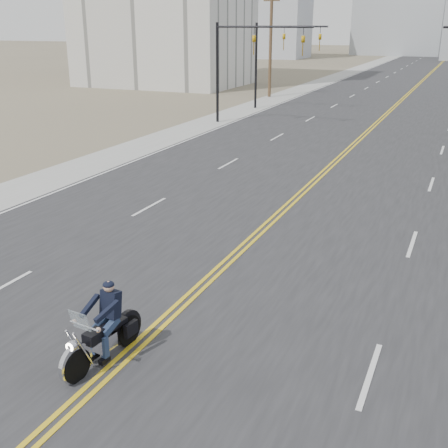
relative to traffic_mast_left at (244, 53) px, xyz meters
name	(u,v)px	position (x,y,z in m)	size (l,w,h in m)	color
ground_plane	(47,431)	(8.98, -32.00, -4.94)	(400.00, 400.00, 0.00)	#776D56
road	(421,82)	(8.98, 38.00, -4.93)	(20.00, 200.00, 0.01)	#303033
sidewalk_left	(331,79)	(-2.52, 38.00, -4.93)	(3.00, 200.00, 0.01)	#A5A5A0
traffic_mast_left	(244,53)	(0.00, 0.00, 0.00)	(7.10, 0.26, 7.00)	black
traffic_mast_far	(275,50)	(-0.33, 8.00, -0.06)	(6.10, 0.26, 7.00)	black
utility_pole_left	(271,40)	(-3.52, 16.00, 0.54)	(2.20, 0.30, 10.50)	brown
haze_bldg_a	(274,4)	(-26.02, 83.00, 6.06)	(14.00, 12.00, 22.00)	#B7BCC6
haze_bldg_f	(236,20)	(-41.02, 98.00, 3.06)	(12.00, 12.00, 16.00)	#ADB2B7
motorcyclist	(101,325)	(8.63, -29.74, -4.05)	(0.97, 2.27, 1.77)	black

